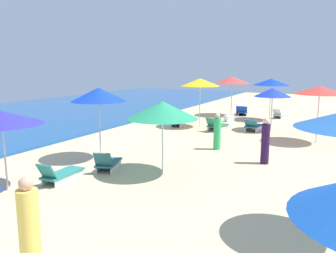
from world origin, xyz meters
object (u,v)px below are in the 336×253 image
Objects in this scene: umbrella_4 at (232,80)px; umbrella_1 at (2,118)px; umbrella_2 at (320,90)px; lounge_chair_7_1 at (177,122)px; lounge_chair_1_1 at (60,174)px; lounge_chair_4_0 at (241,111)px; lounge_chair_9_0 at (281,114)px; cooler_box_0 at (229,119)px; lounge_chair_5_0 at (253,126)px; umbrella_8 at (99,95)px; umbrella_7 at (200,82)px; umbrella_0 at (162,110)px; umbrella_9 at (271,82)px; beachgoer_3 at (217,133)px; lounge_chair_7_0 at (217,125)px; umbrella_5 at (273,92)px; lounge_chair_4_1 at (243,112)px; lounge_chair_8_0 at (108,163)px; beachgoer_4 at (265,142)px; beachgoer_1 at (29,231)px.

umbrella_1 is at bearing 175.71° from umbrella_4.
umbrella_2 is 7.74m from lounge_chair_7_1.
lounge_chair_4_0 is (16.68, -0.89, -0.01)m from lounge_chair_1_1.
lounge_chair_7_1 is 7.58m from lounge_chair_9_0.
umbrella_1 is 18.07m from lounge_chair_4_0.
lounge_chair_7_1 reaches higher than cooler_box_0.
lounge_chair_5_0 is (10.62, -3.23, 0.05)m from lounge_chair_1_1.
lounge_chair_1_1 is 0.58× the size of umbrella_8.
umbrella_7 is at bearing 177.12° from umbrella_4.
lounge_chair_7_1 is (10.16, 0.99, 0.00)m from lounge_chair_1_1.
umbrella_0 is 0.86× the size of umbrella_7.
umbrella_9 reaches higher than umbrella_0.
umbrella_2 is 1.68× the size of beachgoer_3.
lounge_chair_7_0 is at bearing -170.33° from umbrella_4.
lounge_chair_1_1 is 1.02× the size of lounge_chair_7_1.
lounge_chair_7_0 is at bearing 36.33° from cooler_box_0.
umbrella_4 is at bearing 38.84° from umbrella_5.
lounge_chair_7_0 is 2.71× the size of cooler_box_0.
umbrella_5 is at bearing -10.17° from umbrella_0.
lounge_chair_4_1 is 2.59m from lounge_chair_9_0.
umbrella_4 is at bearing -107.79° from lounge_chair_8_0.
umbrella_9 is at bearing -35.25° from umbrella_7.
umbrella_0 is at bearing -172.04° from umbrella_4.
umbrella_4 is 3.95m from lounge_chair_9_0.
lounge_chair_4_1 is (14.12, 1.24, -1.82)m from umbrella_0.
umbrella_2 is at bearing -29.35° from umbrella_0.
lounge_chair_7_0 is at bearing -115.73° from umbrella_7.
lounge_chair_1_1 is (1.22, -0.79, -1.82)m from umbrella_1.
umbrella_8 is 6.18m from beachgoer_4.
cooler_box_0 is (-2.97, 2.60, -0.05)m from lounge_chair_9_0.
beachgoer_1 is (-14.26, -2.81, -1.69)m from umbrella_7.
umbrella_4 is 6.08m from lounge_chair_7_1.
beachgoer_3 is 7.38m from cooler_box_0.
lounge_chair_4_0 is at bearing -109.36° from lounge_chair_8_0.
umbrella_4 is (15.63, -0.48, 2.20)m from lounge_chair_1_1.
umbrella_9 is (16.02, -4.03, 0.34)m from umbrella_1.
lounge_chair_9_0 is (4.86, 0.30, -1.81)m from umbrella_5.
umbrella_8 is at bearing 75.75° from lounge_chair_4_0.
lounge_chair_5_0 is (-5.58, -2.10, 0.04)m from lounge_chair_4_1.
lounge_chair_5_0 is at bearing 70.50° from cooler_box_0.
cooler_box_0 is (2.97, -2.11, -0.06)m from lounge_chair_7_1.
umbrella_5 is 3.89m from umbrella_7.
umbrella_0 is 8.10m from lounge_chair_7_0.
umbrella_2 is 1.86× the size of lounge_chair_5_0.
cooler_box_0 is (-2.50, -0.64, -2.26)m from umbrella_4.
umbrella_0 reaches higher than umbrella_5.
beachgoer_1 is at bearing -123.37° from umbrella_1.
umbrella_8 is 7.42m from beachgoer_1.
lounge_chair_4_1 is 1.03× the size of lounge_chair_7_1.
beachgoer_1 reaches higher than lounge_chair_5_0.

